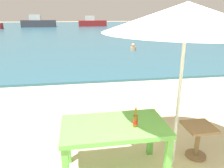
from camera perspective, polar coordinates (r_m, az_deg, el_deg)
sea_water at (r=31.88m, az=-7.59°, el=13.94°), size 120.00×50.00×0.08m
picnic_table_green at (r=3.02m, az=0.56°, el=-12.26°), size 1.40×0.80×0.76m
beer_bottle_amber at (r=2.89m, az=6.05°, el=-9.23°), size 0.07×0.07×0.26m
patio_umbrella at (r=2.94m, az=18.79°, el=16.01°), size 2.10×2.10×2.30m
side_table_wood at (r=3.74m, az=21.35°, el=-12.52°), size 0.44×0.44×0.54m
swimmer_person at (r=13.07m, az=5.48°, el=9.35°), size 0.34×0.34×0.41m
boat_fishing_trawler at (r=37.31m, az=-5.16°, el=15.54°), size 4.49×1.22×1.63m
boat_barge at (r=47.92m, az=10.23°, el=15.78°), size 4.01×1.09×1.46m
boat_tanker at (r=36.79m, az=-18.54°, el=14.81°), size 5.06×1.38×1.84m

